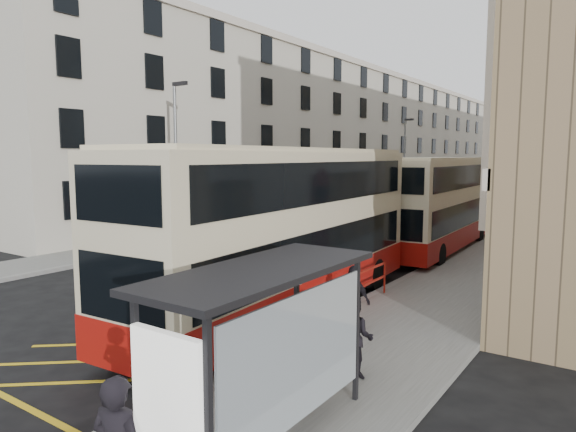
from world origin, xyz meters
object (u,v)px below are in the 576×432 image
Objects in this scene: double_decker_front at (286,231)px; car_silver at (472,187)px; white_van at (407,200)px; street_lamp_near at (177,154)px; double_decker_rear at (438,204)px; pedestrian_far at (354,299)px; pedestrian_mid at (354,339)px; car_dark at (487,183)px; bus_shelter at (255,321)px; street_lamp_far at (405,155)px; car_red at (553,187)px.

car_silver is (-8.46, 51.59, -1.62)m from double_decker_front.
white_van is at bearing -92.19° from car_silver.
double_decker_front is 32.04m from white_van.
street_lamp_near reaches higher than double_decker_rear.
double_decker_front is 52.31m from car_silver.
pedestrian_mid is at bearing 131.15° from pedestrian_far.
car_dark is (-1.33, 12.74, -0.09)m from car_silver.
bus_shelter is 71.83m from car_dark.
pedestrian_mid reaches higher than car_silver.
pedestrian_far reaches higher than pedestrian_mid.
car_silver is (0.01, 20.74, 0.11)m from white_van.
street_lamp_far is 0.71× the size of double_decker_rear.
double_decker_rear is 2.40× the size of car_silver.
double_decker_rear is (-3.34, 18.33, 0.14)m from bus_shelter.
bus_shelter is at bearing -40.14° from street_lamp_near.
pedestrian_far reaches higher than car_dark.
bus_shelter is 5.69m from pedestrian_far.
street_lamp_far is at bearing 95.00° from pedestrian_mid.
car_silver is at bearing 87.07° from pedestrian_mid.
double_decker_front is (-3.75, 6.20, 0.28)m from bus_shelter.
bus_shelter is at bearing -106.47° from pedestrian_mid.
double_decker_front is 65.09m from car_dark.
street_lamp_near is 12.77m from double_decker_front.
street_lamp_far is at bearing -90.74° from car_dark.
double_decker_front is at bearing 125.29° from pedestrian_mid.
car_red is (8.99, -4.10, 0.00)m from car_dark.
street_lamp_near is 30.00m from street_lamp_far.
street_lamp_near is 1.70× the size of car_silver.
street_lamp_far is at bearing 90.00° from street_lamp_near.
pedestrian_mid is (3.39, -15.23, -1.33)m from double_decker_rear.
white_van is 1.16× the size of car_dark.
bus_shelter is at bearing -81.57° from double_decker_rear.
street_lamp_near is at bearing 97.32° from car_red.
bus_shelter is 0.53× the size of street_lamp_near.
pedestrian_far is 53.49m from car_silver.
double_decker_front reaches higher than double_decker_rear.
pedestrian_far is (-1.18, 5.45, -1.14)m from bus_shelter.
car_silver is at bearing 96.06° from double_decker_front.
double_decker_rear reaches higher than white_van.
pedestrian_far is at bearing -86.36° from white_van.
car_dark is at bearing 93.81° from car_silver.
pedestrian_mid is (0.05, 3.10, -1.19)m from bus_shelter.
street_lamp_far is at bearing 99.24° from white_van.
street_lamp_far is at bearing 109.12° from bus_shelter.
bus_shelter reaches higher than car_silver.
pedestrian_far is 0.35× the size of car_red.
pedestrian_far is 66.24m from car_dark.
bus_shelter is 0.38× the size of double_decker_rear.
double_decker_rear is at bearing 87.00° from pedestrian_mid.
double_decker_rear is 2.27× the size of white_van.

